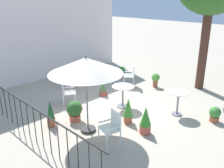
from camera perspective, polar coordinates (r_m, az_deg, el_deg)
ground_plane at (r=8.55m, az=0.82°, el=-5.51°), size 60.00×60.00×0.00m
villa_facade at (r=11.59m, az=-16.49°, el=12.63°), size 8.82×0.30×4.74m
terrace_railing at (r=6.64m, az=-17.76°, el=-7.75°), size 0.03×5.49×1.01m
patio_umbrella_0 at (r=6.44m, az=-6.15°, el=4.15°), size 2.00×2.00×2.21m
cafe_table_0 at (r=8.41m, az=2.54°, el=-1.99°), size 0.75×0.75×0.77m
cafe_table_1 at (r=8.12m, az=15.18°, el=-3.48°), size 0.64×0.64×0.78m
patio_chair_0 at (r=10.23m, az=-9.52°, el=1.79°), size 0.49×0.46×0.95m
patio_chair_1 at (r=10.42m, az=4.47°, el=2.36°), size 0.66×0.65×0.93m
patio_chair_2 at (r=8.72m, az=-10.55°, el=-1.67°), size 0.62×0.61×0.86m
patio_chair_3 at (r=10.66m, az=-2.05°, el=2.83°), size 0.69×0.69×0.96m
patio_chair_4 at (r=6.38m, az=0.00°, el=-9.66°), size 0.54×0.58×0.87m
potted_plant_0 at (r=6.91m, az=7.82°, el=-8.38°), size 0.33×0.33×0.81m
potted_plant_1 at (r=7.63m, az=-8.68°, el=-6.07°), size 0.48×0.48×0.64m
potted_plant_2 at (r=7.41m, az=3.78°, el=-6.03°), size 0.31×0.31×0.80m
potted_plant_3 at (r=7.43m, az=-14.15°, el=-6.82°), size 0.24×0.24×0.84m
potted_plant_4 at (r=11.78m, az=2.35°, el=2.97°), size 0.32×0.32×0.49m
potted_plant_5 at (r=10.51m, az=10.13°, el=1.20°), size 0.35×0.35×0.60m
potted_plant_6 at (r=9.46m, az=-2.08°, el=-1.05°), size 0.30×0.30×0.61m
potted_plant_7 at (r=8.17m, az=22.89°, el=-6.41°), size 0.35×0.35×0.49m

